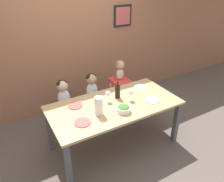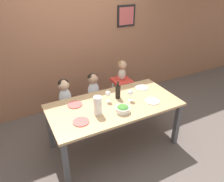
{
  "view_description": "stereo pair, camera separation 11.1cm",
  "coord_description": "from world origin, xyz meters",
  "views": [
    {
      "loc": [
        -1.35,
        -2.3,
        2.43
      ],
      "look_at": [
        0.0,
        0.07,
        0.94
      ],
      "focal_mm": 35.0,
      "sensor_mm": 36.0,
      "label": 1
    },
    {
      "loc": [
        -1.26,
        -2.35,
        2.43
      ],
      "look_at": [
        0.0,
        0.07,
        0.94
      ],
      "focal_mm": 35.0,
      "sensor_mm": 36.0,
      "label": 2
    }
  ],
  "objects": [
    {
      "name": "ground_plane",
      "position": [
        0.0,
        0.0,
        0.0
      ],
      "size": [
        14.0,
        14.0,
        0.0
      ],
      "primitive_type": "plane",
      "color": "#564C47"
    },
    {
      "name": "wall_back",
      "position": [
        0.0,
        1.47,
        1.35
      ],
      "size": [
        10.0,
        0.09,
        2.7
      ],
      "color": "#8E5B42",
      "rests_on": "ground_plane"
    },
    {
      "name": "dining_table",
      "position": [
        0.0,
        0.0,
        0.67
      ],
      "size": [
        1.89,
        0.93,
        0.76
      ],
      "color": "tan",
      "rests_on": "ground_plane"
    },
    {
      "name": "chair_far_left",
      "position": [
        -0.52,
        0.75,
        0.39
      ],
      "size": [
        0.38,
        0.41,
        0.46
      ],
      "color": "silver",
      "rests_on": "ground_plane"
    },
    {
      "name": "chair_far_center",
      "position": [
        -0.01,
        0.75,
        0.39
      ],
      "size": [
        0.38,
        0.41,
        0.46
      ],
      "color": "silver",
      "rests_on": "ground_plane"
    },
    {
      "name": "chair_right_highchair",
      "position": [
        0.55,
        0.75,
        0.55
      ],
      "size": [
        0.32,
        0.35,
        0.7
      ],
      "color": "silver",
      "rests_on": "ground_plane"
    },
    {
      "name": "person_child_left",
      "position": [
        -0.52,
        0.75,
        0.74
      ],
      "size": [
        0.2,
        0.18,
        0.48
      ],
      "color": "silver",
      "rests_on": "chair_far_left"
    },
    {
      "name": "person_child_center",
      "position": [
        -0.01,
        0.75,
        0.74
      ],
      "size": [
        0.2,
        0.18,
        0.48
      ],
      "color": "silver",
      "rests_on": "chair_far_center"
    },
    {
      "name": "person_baby_right",
      "position": [
        0.55,
        0.75,
        0.94
      ],
      "size": [
        0.16,
        0.17,
        0.36
      ],
      "color": "beige",
      "rests_on": "chair_right_highchair"
    },
    {
      "name": "wine_bottle",
      "position": [
        0.13,
        0.13,
        0.87
      ],
      "size": [
        0.08,
        0.08,
        0.27
      ],
      "color": "black",
      "rests_on": "dining_table"
    },
    {
      "name": "paper_towel_roll",
      "position": [
        -0.31,
        -0.11,
        0.89
      ],
      "size": [
        0.11,
        0.11,
        0.26
      ],
      "color": "white",
      "rests_on": "dining_table"
    },
    {
      "name": "wine_glass_near",
      "position": [
        0.26,
        -0.02,
        0.88
      ],
      "size": [
        0.08,
        0.08,
        0.17
      ],
      "color": "white",
      "rests_on": "dining_table"
    },
    {
      "name": "wine_glass_far",
      "position": [
        -0.05,
        0.11,
        0.88
      ],
      "size": [
        0.08,
        0.08,
        0.17
      ],
      "color": "white",
      "rests_on": "dining_table"
    },
    {
      "name": "salad_bowl_large",
      "position": [
        0.01,
        -0.23,
        0.81
      ],
      "size": [
        0.19,
        0.19,
        0.1
      ],
      "color": "white",
      "rests_on": "dining_table"
    },
    {
      "name": "dinner_plate_front_left",
      "position": [
        -0.58,
        -0.19,
        0.76
      ],
      "size": [
        0.21,
        0.21,
        0.01
      ],
      "color": "#D14C47",
      "rests_on": "dining_table"
    },
    {
      "name": "dinner_plate_back_left",
      "position": [
        -0.51,
        0.24,
        0.76
      ],
      "size": [
        0.21,
        0.21,
        0.01
      ],
      "color": "#D14C47",
      "rests_on": "dining_table"
    },
    {
      "name": "dinner_plate_back_right",
      "position": [
        0.63,
        0.23,
        0.76
      ],
      "size": [
        0.21,
        0.21,
        0.01
      ],
      "color": "silver",
      "rests_on": "dining_table"
    },
    {
      "name": "dinner_plate_front_right",
      "position": [
        0.53,
        -0.2,
        0.76
      ],
      "size": [
        0.21,
        0.21,
        0.01
      ],
      "color": "silver",
      "rests_on": "dining_table"
    }
  ]
}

